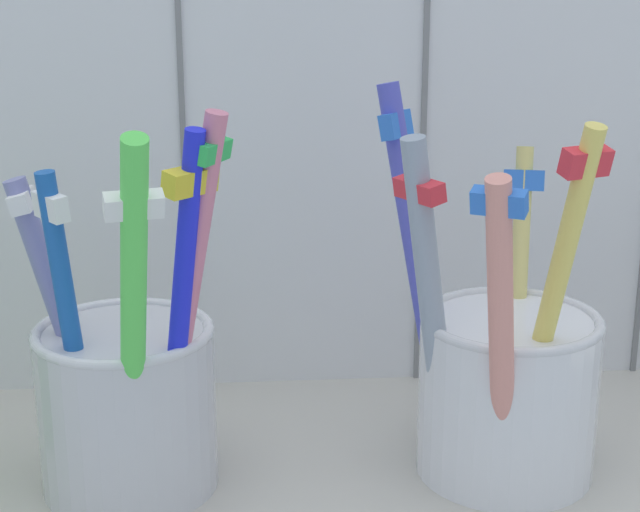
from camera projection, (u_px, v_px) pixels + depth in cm
name	position (u px, v px, depth cm)	size (l,w,h in cm)	color
counter_slab	(320.00, 494.00, 49.15)	(64.00, 22.00, 2.00)	#BCB7AD
tile_wall_back	(302.00, 12.00, 54.21)	(64.00, 2.20, 45.00)	white
toothbrush_cup_left	(127.00, 394.00, 46.50)	(9.80, 12.10, 17.85)	silver
toothbrush_cup_right	(503.00, 379.00, 47.93)	(10.35, 11.99, 18.07)	white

